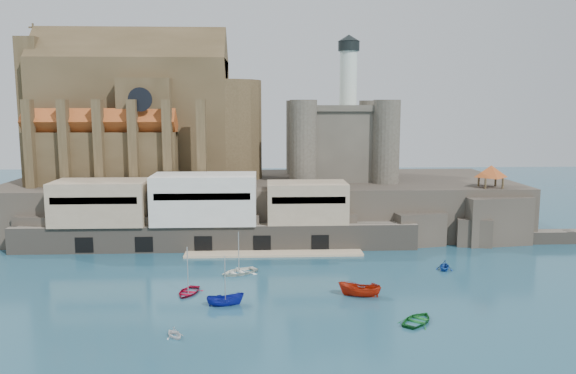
# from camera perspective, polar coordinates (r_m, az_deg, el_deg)

# --- Properties ---
(ground) EXTENTS (300.00, 300.00, 0.00)m
(ground) POSITION_cam_1_polar(r_m,az_deg,el_deg) (78.25, -2.66, -10.29)
(ground) COLOR navy
(ground) RESTS_ON ground
(promontory) EXTENTS (100.00, 36.00, 10.00)m
(promontory) POSITION_cam_1_polar(r_m,az_deg,el_deg) (115.30, -2.75, -1.72)
(promontory) COLOR #2C2621
(promontory) RESTS_ON ground
(quay) EXTENTS (70.00, 12.00, 13.05)m
(quay) POSITION_cam_1_polar(r_m,az_deg,el_deg) (99.61, -8.55, -2.72)
(quay) COLOR #6A6154
(quay) RESTS_ON ground
(church) EXTENTS (47.00, 25.93, 30.51)m
(church) POSITION_cam_1_polar(r_m,az_deg,el_deg) (118.60, -14.53, 6.67)
(church) COLOR #453620
(church) RESTS_ON promontory
(castle_keep) EXTENTS (21.20, 21.20, 29.30)m
(castle_keep) POSITION_cam_1_polar(r_m,az_deg,el_deg) (116.53, 5.26, 4.99)
(castle_keep) COLOR #454036
(castle_keep) RESTS_ON promontory
(rock_outcrop) EXTENTS (14.50, 10.50, 8.70)m
(rock_outcrop) POSITION_cam_1_polar(r_m,az_deg,el_deg) (110.38, 19.74, -3.13)
(rock_outcrop) COLOR #2C2621
(rock_outcrop) RESTS_ON ground
(pavilion) EXTENTS (6.40, 6.40, 5.40)m
(pavilion) POSITION_cam_1_polar(r_m,az_deg,el_deg) (109.22, 19.93, 1.37)
(pavilion) COLOR #453620
(pavilion) RESTS_ON rock_outcrop
(boat_0) EXTENTS (3.70, 1.91, 4.97)m
(boat_0) POSITION_cam_1_polar(r_m,az_deg,el_deg) (77.52, -10.10, -10.60)
(boat_0) COLOR maroon
(boat_0) RESTS_ON ground
(boat_1) EXTENTS (2.77, 2.56, 2.75)m
(boat_1) POSITION_cam_1_polar(r_m,az_deg,el_deg) (64.23, -11.45, -14.71)
(boat_1) COLOR white
(boat_1) RESTS_ON ground
(boat_2) EXTENTS (2.08, 2.04, 4.73)m
(boat_2) POSITION_cam_1_polar(r_m,az_deg,el_deg) (72.56, -6.37, -11.85)
(boat_2) COLOR navy
(boat_2) RESTS_ON ground
(boat_3) EXTENTS (3.64, 3.32, 5.36)m
(boat_3) POSITION_cam_1_polar(r_m,az_deg,el_deg) (68.66, 13.05, -13.21)
(boat_3) COLOR #156626
(boat_3) RESTS_ON ground
(boat_5) EXTENTS (2.62, 2.58, 5.62)m
(boat_5) POSITION_cam_1_polar(r_m,az_deg,el_deg) (75.87, 7.27, -10.96)
(boat_5) COLOR #A42009
(boat_5) RESTS_ON ground
(boat_6) EXTENTS (3.30, 4.15, 5.85)m
(boat_6) POSITION_cam_1_polar(r_m,az_deg,el_deg) (85.24, -5.01, -8.75)
(boat_6) COLOR white
(boat_6) RESTS_ON ground
(boat_7) EXTENTS (3.48, 2.82, 3.49)m
(boat_7) POSITION_cam_1_polar(r_m,az_deg,el_deg) (90.06, 15.59, -8.09)
(boat_7) COLOR #133F99
(boat_7) RESTS_ON ground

